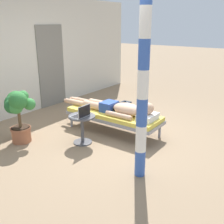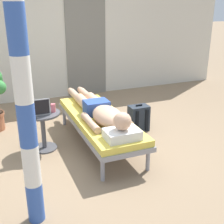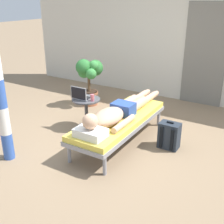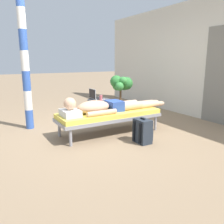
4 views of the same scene
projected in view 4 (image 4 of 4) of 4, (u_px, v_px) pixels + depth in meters
The scene contains 11 objects.
ground_plane at pixel (97, 131), 4.51m from camera, with size 40.00×40.00×0.00m, color #8C7256.
house_wall_back at pixel (203, 60), 5.32m from camera, with size 7.60×0.20×2.70m, color beige.
house_door_panel at pixel (222, 76), 4.84m from camera, with size 0.84×0.03×2.04m, color slate.
lounge_chair at pixel (109, 115), 4.32m from camera, with size 0.67×1.95×0.42m.
person_reclining at pixel (105, 107), 4.25m from camera, with size 0.53×2.17×0.32m.
side_table at pixel (99, 107), 5.03m from camera, with size 0.48×0.48×0.52m.
laptop at pixel (95, 96), 5.01m from camera, with size 0.31×0.24×0.23m.
drink_glass at pixel (101, 98), 4.84m from camera, with size 0.06×0.06×0.11m, color #D86672.
backpack at pixel (143, 131), 3.86m from camera, with size 0.30×0.26×0.42m.
potted_plant at pixel (121, 89), 5.97m from camera, with size 0.49×0.55×0.97m.
porch_post at pixel (25, 61), 4.41m from camera, with size 0.15×0.15×2.67m.
Camera 4 is at (3.88, -1.93, 1.36)m, focal length 37.24 mm.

